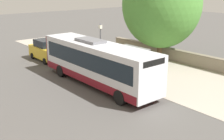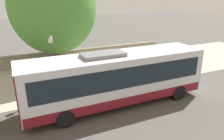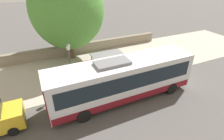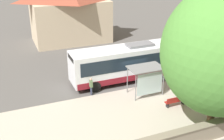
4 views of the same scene
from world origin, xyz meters
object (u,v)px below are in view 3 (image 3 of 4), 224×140
Objects in this scene: shade_tree at (67,9)px; bus at (122,79)px; bus_shelter at (107,58)px; bench at (86,64)px; pedestrian at (156,68)px; street_lamp_near at (70,64)px.

bus is at bearing 10.85° from shade_tree.
bus_shelter is 3.33m from bench.
bench is (-2.61, -1.28, -1.62)m from bus_shelter.
shade_tree is (-5.85, -1.96, 3.54)m from bus_shelter.
bus_shelter reaches higher than bench.
shade_tree is at bearing -161.46° from bus_shelter.
bench is at bearing -153.76° from bus_shelter.
bus_shelter is (-3.37, 0.20, 0.29)m from bus.
pedestrian is 0.38× the size of street_lamp_near.
bus_shelter is at bearing 26.24° from bench.
street_lamp_near is (0.52, -3.50, 0.41)m from bus_shelter.
bus_shelter is at bearing -111.94° from pedestrian.
bench is at bearing -169.68° from bus.
shade_tree reaches higher than bus.
pedestrian is at bearing 81.06° from street_lamp_near.
pedestrian is at bearing 109.61° from bus.
pedestrian is at bearing 52.26° from bench.
shade_tree is at bearing -168.20° from bench.
shade_tree reaches higher than pedestrian.
street_lamp_near reaches higher than bus_shelter.
street_lamp_near is at bearing -130.78° from bus.
bus is 6.32× the size of bench.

